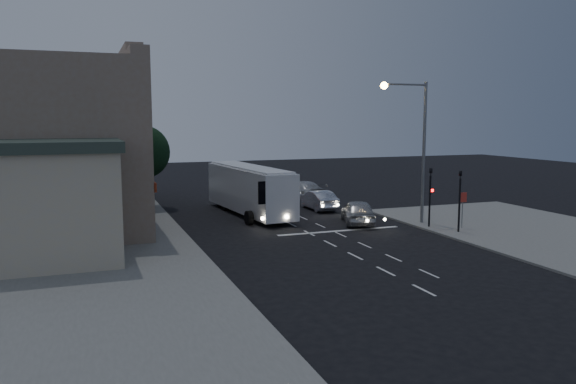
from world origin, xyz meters
name	(u,v)px	position (x,y,z in m)	size (l,w,h in m)	color
ground	(323,240)	(0.00, 0.00, 0.00)	(120.00, 120.00, 0.00)	black
sidewalk_near	(556,236)	(13.00, -4.00, 0.06)	(12.00, 24.00, 0.12)	slate
sidewalk_far	(78,229)	(-13.00, 8.00, 0.06)	(12.00, 50.00, 0.12)	slate
road_markings	(320,228)	(1.29, 3.31, 0.00)	(8.00, 30.55, 0.01)	silver
tour_bus	(249,188)	(-1.48, 9.66, 1.88)	(3.44, 11.49, 3.47)	white
car_suv	(358,212)	(4.18, 3.80, 0.79)	(1.86, 4.62, 1.57)	#A9A9AB
car_sedan_a	(318,200)	(4.00, 9.99, 0.73)	(1.54, 4.43, 1.46)	silver
car_sedan_b	(300,190)	(4.67, 15.26, 0.80)	(2.25, 5.53, 1.60)	silver
car_sedan_c	(269,184)	(3.91, 21.36, 0.72)	(2.39, 5.18, 1.44)	#918FA1
traffic_signal_main	(430,190)	(7.60, 0.78, 2.42)	(0.25, 0.35, 4.10)	black
traffic_signal_side	(460,193)	(8.30, -1.20, 2.42)	(0.18, 0.15, 4.10)	black
regulatory_sign	(463,204)	(9.30, -0.24, 1.60)	(0.45, 0.12, 2.20)	slate
streetlight	(415,136)	(7.34, 2.20, 5.73)	(3.32, 0.44, 9.00)	slate
main_building	(57,146)	(-13.96, 8.00, 5.16)	(10.12, 12.00, 11.00)	#806753
low_building_south	(40,202)	(-14.50, -0.50, 3.00)	(7.40, 5.40, 5.70)	#B2A898
low_building_north	(70,161)	(-13.50, 20.00, 3.39)	(9.40, 9.40, 6.50)	#B2A898
street_tree	(143,150)	(-8.21, 15.02, 4.50)	(4.00, 4.00, 6.20)	black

